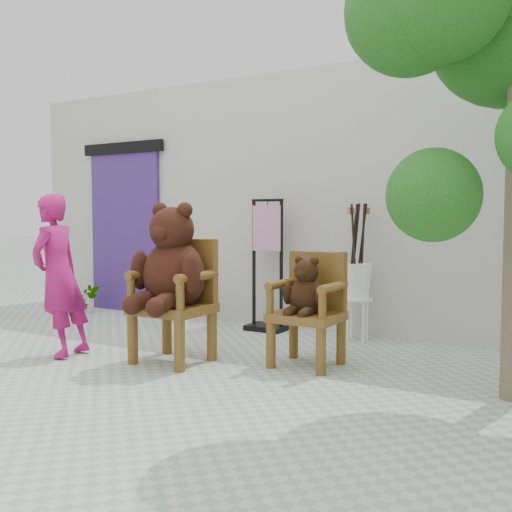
# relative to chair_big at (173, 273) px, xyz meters

# --- Properties ---
(ground_plane) EXTENTS (60.00, 60.00, 0.00)m
(ground_plane) POSITION_rel_chair_big_xyz_m (0.57, -0.60, -0.80)
(ground_plane) COLOR #9EA897
(ground_plane) RESTS_ON ground
(back_wall) EXTENTS (9.00, 1.00, 3.00)m
(back_wall) POSITION_rel_chair_big_xyz_m (0.57, 2.50, 0.70)
(back_wall) COLOR #B3B1A8
(back_wall) RESTS_ON ground
(doorway) EXTENTS (1.40, 0.11, 2.33)m
(doorway) POSITION_rel_chair_big_xyz_m (-2.43, 1.98, 0.36)
(doorway) COLOR #3D2369
(doorway) RESTS_ON ground
(chair_big) EXTENTS (0.71, 0.76, 1.44)m
(chair_big) POSITION_rel_chair_big_xyz_m (0.00, 0.00, 0.00)
(chair_big) COLOR #513411
(chair_big) RESTS_ON ground
(chair_small) EXTENTS (0.57, 0.52, 1.00)m
(chair_small) POSITION_rel_chair_big_xyz_m (1.10, 0.52, -0.21)
(chair_small) COLOR #513411
(chair_small) RESTS_ON ground
(person) EXTENTS (0.45, 0.61, 1.53)m
(person) POSITION_rel_chair_big_xyz_m (-1.08, -0.35, -0.04)
(person) COLOR #A3145E
(person) RESTS_ON ground
(cafe_table) EXTENTS (0.60, 0.60, 0.70)m
(cafe_table) POSITION_rel_chair_big_xyz_m (-0.91, 1.40, -0.36)
(cafe_table) COLOR white
(cafe_table) RESTS_ON ground
(display_stand) EXTENTS (0.46, 0.36, 1.51)m
(display_stand) POSITION_rel_chair_big_xyz_m (-0.03, 1.75, -0.22)
(display_stand) COLOR black
(display_stand) RESTS_ON ground
(stool_bucket) EXTENTS (0.32, 0.32, 1.45)m
(stool_bucket) POSITION_rel_chair_big_xyz_m (1.07, 1.76, -0.16)
(stool_bucket) COLOR white
(stool_bucket) RESTS_ON ground
(potted_plant) EXTENTS (0.43, 0.37, 0.47)m
(potted_plant) POSITION_rel_chair_big_xyz_m (-2.83, 1.46, -0.57)
(potted_plant) COLOR #113F11
(potted_plant) RESTS_ON ground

